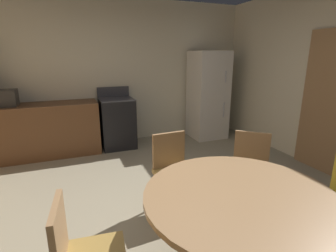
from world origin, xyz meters
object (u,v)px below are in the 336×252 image
object	(u,v)px
refrigerator	(208,95)
chair_north	(173,168)
chair_northeast	(250,167)
oven_range	(117,122)
microwave	(1,98)
dining_table	(239,212)

from	to	relation	value
refrigerator	chair_north	xyz separation A→B (m)	(-1.69, -2.22, -0.38)
refrigerator	chair_northeast	xyz separation A→B (m)	(-0.90, -2.51, -0.38)
oven_range	chair_north	world-z (taller)	oven_range
chair_north	oven_range	bearing A→B (deg)	-178.58
chair_northeast	oven_range	bearing A→B (deg)	-116.21
microwave	dining_table	distance (m)	3.94
oven_range	chair_northeast	xyz separation A→B (m)	(0.98, -2.56, 0.03)
dining_table	chair_north	xyz separation A→B (m)	(-0.06, 1.07, -0.11)
oven_range	refrigerator	size ratio (longest dim) A/B	0.62
oven_range	microwave	distance (m)	1.87
chair_northeast	chair_north	distance (m)	0.84
oven_range	chair_north	distance (m)	2.29
microwave	chair_northeast	xyz separation A→B (m)	(2.76, -2.56, -0.53)
oven_range	refrigerator	bearing A→B (deg)	-1.64
oven_range	refrigerator	xyz separation A→B (m)	(1.88, -0.05, 0.41)
refrigerator	microwave	distance (m)	3.66
microwave	chair_northeast	distance (m)	3.80
oven_range	chair_northeast	distance (m)	2.74
dining_table	chair_northeast	size ratio (longest dim) A/B	1.55
microwave	chair_northeast	world-z (taller)	microwave
refrigerator	chair_north	world-z (taller)	refrigerator
dining_table	refrigerator	bearing A→B (deg)	63.74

